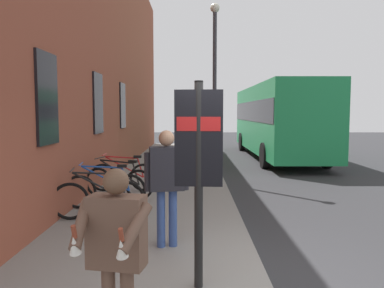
% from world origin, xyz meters
% --- Properties ---
extents(ground, '(60.00, 60.00, 0.00)m').
position_xyz_m(ground, '(6.00, -1.00, 0.00)').
color(ground, '#2D2D30').
extents(sidewalk_pavement, '(24.00, 3.50, 0.12)m').
position_xyz_m(sidewalk_pavement, '(8.00, 1.75, 0.06)').
color(sidewalk_pavement, gray).
rests_on(sidewalk_pavement, ground).
extents(station_facade, '(22.00, 0.65, 8.58)m').
position_xyz_m(station_facade, '(8.99, 3.80, 4.29)').
color(station_facade, brown).
rests_on(station_facade, ground).
extents(bicycle_mid_rack, '(0.49, 1.76, 0.97)m').
position_xyz_m(bicycle_mid_rack, '(2.54, 2.75, 0.51)').
color(bicycle_mid_rack, black).
rests_on(bicycle_mid_rack, sidewalk_pavement).
extents(bicycle_under_window, '(0.48, 1.76, 0.97)m').
position_xyz_m(bicycle_under_window, '(3.37, 2.83, 0.51)').
color(bicycle_under_window, black).
rests_on(bicycle_under_window, sidewalk_pavement).
extents(bicycle_far_end, '(0.63, 1.72, 0.97)m').
position_xyz_m(bicycle_far_end, '(4.24, 2.70, 0.51)').
color(bicycle_far_end, black).
rests_on(bicycle_far_end, sidewalk_pavement).
extents(bicycle_by_door, '(0.48, 1.77, 0.97)m').
position_xyz_m(bicycle_by_door, '(5.09, 2.75, 0.51)').
color(bicycle_by_door, black).
rests_on(bicycle_by_door, sidewalk_pavement).
extents(transit_info_sign, '(0.12, 0.55, 2.40)m').
position_xyz_m(transit_info_sign, '(-0.29, 0.88, 1.72)').
color(transit_info_sign, black).
rests_on(transit_info_sign, sidewalk_pavement).
extents(city_bus, '(10.51, 2.68, 3.35)m').
position_xyz_m(city_bus, '(13.27, -3.00, 1.92)').
color(city_bus, '#1E8C4C').
rests_on(city_bus, ground).
extents(pedestrian_by_facade, '(0.34, 0.66, 1.78)m').
position_xyz_m(pedestrian_by_facade, '(1.04, 1.34, 1.20)').
color(pedestrian_by_facade, '#334C8C').
rests_on(pedestrian_by_facade, sidewalk_pavement).
extents(tourist_with_hotdogs, '(0.61, 0.61, 1.60)m').
position_xyz_m(tourist_with_hotdogs, '(-1.60, 1.57, 1.11)').
color(tourist_with_hotdogs, brown).
rests_on(tourist_with_hotdogs, sidewalk_pavement).
extents(street_lamp, '(0.28, 0.28, 5.27)m').
position_xyz_m(street_lamp, '(6.91, 0.30, 3.24)').
color(street_lamp, '#333338').
rests_on(street_lamp, sidewalk_pavement).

